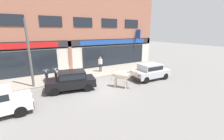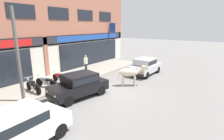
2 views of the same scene
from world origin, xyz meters
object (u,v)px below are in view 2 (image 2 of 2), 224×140
Objects in this scene: car_3 at (79,84)px; pedestrian at (86,62)px; car_0 at (18,127)px; motorcycle_0 at (33,86)px; car_1 at (145,66)px; motorcycle_2 at (60,78)px; cow at (130,72)px; motorcycle_1 at (46,82)px; utility_pole at (18,56)px.

car_3 is 2.38× the size of pedestrian.
car_0 is 5.40m from motorcycle_0.
car_1 is 2.02× the size of motorcycle_2.
motorcycle_2 is at bearing 40.12° from car_0.
car_0 is (-8.08, -0.08, -0.19)m from cow.
car_1 is 7.36m from motorcycle_2.
motorcycle_2 is (-2.76, 4.41, -0.50)m from cow.
cow is 5.93m from motorcycle_1.
motorcycle_2 is 3.37m from pedestrian.
cow is 3.87m from car_3.
car_3 is 2.12× the size of motorcycle_1.
car_1 is 10.09m from utility_pole.
car_3 is 2.99m from motorcycle_2.
car_1 is at bearing 2.42° from car_0.
pedestrian reaches higher than car_3.
cow is at bearing 0.54° from car_0.
cow is 0.50× the size of car_0.
motorcycle_2 is at bearing -172.23° from pedestrian.
motorcycle_1 and motorcycle_2 have the same top height.
pedestrian is 0.31× the size of utility_pole.
car_3 is at bearing -105.34° from motorcycle_2.
motorcycle_0 and motorcycle_2 have the same top height.
cow reaches higher than car_1.
pedestrian is at bearing 7.77° from motorcycle_2.
pedestrian is (5.44, 0.57, 0.60)m from motorcycle_0.
car_0 is at bearing -150.18° from pedestrian.
motorcycle_2 is 4.00m from utility_pole.
car_0 is 2.03× the size of motorcycle_1.
pedestrian reaches higher than cow.
car_1 reaches higher than motorcycle_2.
motorcycle_0 is 2.16m from motorcycle_2.
car_1 is at bearing -18.19° from utility_pole.
motorcycle_0 is 2.55m from utility_pole.
cow is at bearing -41.12° from motorcycle_0.
pedestrian is at bearing 11.68° from utility_pole.
pedestrian reaches higher than motorcycle_0.
motorcycle_2 is at bearing 147.10° from car_1.
car_0 is 0.71× the size of utility_pole.
pedestrian is at bearing 29.82° from car_0.
motorcycle_1 is (1.02, 0.16, 0.00)m from motorcycle_0.
pedestrian is (4.42, 0.40, 0.60)m from motorcycle_1.
car_3 is (-6.96, 1.13, 0.00)m from car_1.
utility_pole is (-9.42, 3.10, 1.86)m from car_1.
motorcycle_1 is 4.47m from pedestrian.
car_0 is at bearing -125.93° from motorcycle_0.
pedestrian is 6.85m from utility_pole.
utility_pole reaches higher than car_3.
motorcycle_0 is 1.01× the size of motorcycle_1.
car_0 is at bearing -177.58° from car_1.
motorcycle_2 is (-6.18, 4.00, -0.31)m from car_1.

